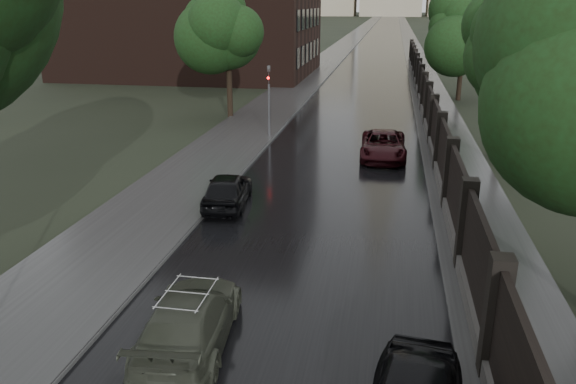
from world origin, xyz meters
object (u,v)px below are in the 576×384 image
(car_right_far, at_px, (383,145))
(hatchback_left, at_px, (227,189))
(tree_right_b, at_px, (510,56))
(volga_sedan, at_px, (189,320))
(traffic_light, at_px, (269,95))
(tree_right_c, at_px, (464,34))
(tree_left_far, at_px, (228,36))

(car_right_far, bearing_deg, hatchback_left, -126.52)
(tree_right_b, relative_size, hatchback_left, 1.86)
(volga_sedan, height_order, hatchback_left, volga_sedan)
(tree_right_b, xyz_separation_m, volga_sedan, (-9.30, -17.09, -4.30))
(tree_right_b, xyz_separation_m, hatchback_left, (-11.01, -8.17, -4.31))
(traffic_light, xyz_separation_m, volga_sedan, (2.50, -20.09, -1.75))
(volga_sedan, distance_m, car_right_far, 17.27)
(tree_right_b, distance_m, hatchback_left, 14.37)
(tree_right_c, distance_m, volga_sedan, 36.56)
(tree_left_far, height_order, volga_sedan, tree_left_far)
(tree_left_far, distance_m, car_right_far, 13.84)
(volga_sedan, bearing_deg, hatchback_left, -84.86)
(tree_left_far, distance_m, volga_sedan, 26.25)
(tree_right_b, height_order, tree_right_c, same)
(tree_right_b, bearing_deg, traffic_light, 165.76)
(volga_sedan, bearing_deg, tree_right_b, -124.23)
(hatchback_left, bearing_deg, tree_right_b, -149.52)
(traffic_light, bearing_deg, car_right_far, -27.06)
(tree_left_far, bearing_deg, tree_right_b, -27.30)
(volga_sedan, height_order, car_right_far, car_right_far)
(tree_right_b, bearing_deg, car_right_far, -177.13)
(car_right_far, bearing_deg, tree_left_far, 139.49)
(volga_sedan, bearing_deg, tree_right_c, -110.52)
(tree_right_c, height_order, traffic_light, tree_right_c)
(tree_right_c, height_order, car_right_far, tree_right_c)
(tree_left_far, bearing_deg, hatchback_left, -74.47)
(hatchback_left, bearing_deg, car_right_far, -131.44)
(tree_right_c, bearing_deg, tree_right_b, -90.00)
(tree_left_far, relative_size, tree_right_c, 1.05)
(traffic_light, relative_size, car_right_far, 0.86)
(tree_right_c, xyz_separation_m, hatchback_left, (-11.01, -26.17, -4.31))
(tree_right_c, relative_size, traffic_light, 1.75)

